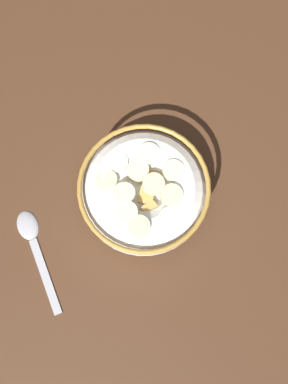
{
  "coord_description": "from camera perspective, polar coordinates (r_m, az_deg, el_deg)",
  "views": [
    {
      "loc": [
        3.76,
        11.56,
        58.02
      ],
      "look_at": [
        0.0,
        0.0,
        3.0
      ],
      "focal_mm": 43.3,
      "sensor_mm": 36.0,
      "label": 1
    }
  ],
  "objects": [
    {
      "name": "ground_plane",
      "position": [
        0.6,
        -0.0,
        -0.82
      ],
      "size": [
        91.34,
        91.34,
        2.0
      ],
      "primitive_type": "cube",
      "color": "#472B19"
    },
    {
      "name": "cereal_bowl",
      "position": [
        0.56,
        -0.0,
        0.05
      ],
      "size": [
        15.7,
        15.7,
        6.31
      ],
      "color": "white",
      "rests_on": "ground_plane"
    },
    {
      "name": "spoon",
      "position": [
        0.6,
        -13.58,
        -5.77
      ],
      "size": [
        2.91,
        13.73,
        0.8
      ],
      "color": "#A5A5AD",
      "rests_on": "ground_plane"
    }
  ]
}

